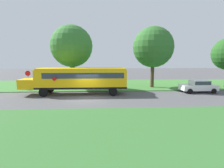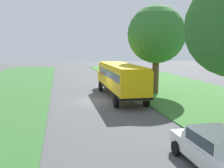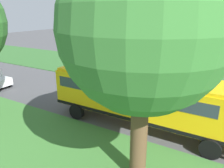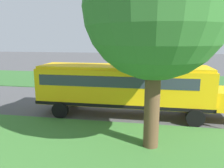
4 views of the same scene
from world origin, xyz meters
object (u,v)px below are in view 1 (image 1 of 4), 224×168
Objects in this scene: school_bus at (80,78)px; stop_sign at (28,78)px; car_white_nearest at (199,86)px; oak_tree_beside_bus at (72,47)px; trash_bin at (26,87)px; oak_tree_roadside_mid at (152,47)px.

school_bus reaches higher than stop_sign.
school_bus is 2.82× the size of car_white_nearest.
trash_bin is (0.83, -6.38, -5.48)m from oak_tree_beside_bus.
oak_tree_beside_bus reaches higher than school_bus.
car_white_nearest is at bearing 76.84° from oak_tree_beside_bus.
car_white_nearest is 21.96m from stop_sign.
oak_tree_beside_bus is at bearing -88.43° from oak_tree_roadside_mid.
car_white_nearest is 1.61× the size of stop_sign.
school_bus is 13.80× the size of trash_bin.
oak_tree_beside_bus is at bearing 110.30° from stop_sign.
oak_tree_roadside_mid reaches higher than school_bus.
car_white_nearest is at bearing 85.30° from stop_sign.
school_bus is 8.60m from trash_bin.
oak_tree_roadside_mid is at bearing 91.57° from oak_tree_beside_bus.
school_bus is at bearing 66.88° from trash_bin.
oak_tree_roadside_mid is (-0.31, 11.40, 0.05)m from oak_tree_beside_bus.
car_white_nearest reaches higher than trash_bin.
car_white_nearest is 22.96m from trash_bin.
trash_bin is at bearing -97.50° from car_white_nearest.
trash_bin is at bearing -143.34° from stop_sign.
stop_sign is at bearing 36.66° from trash_bin.
trash_bin is (1.14, -17.78, -5.53)m from oak_tree_roadside_mid.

